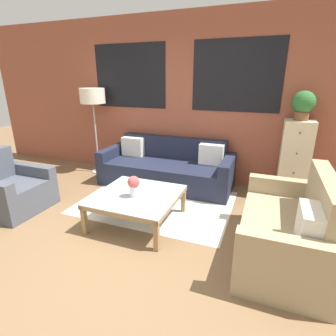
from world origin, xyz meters
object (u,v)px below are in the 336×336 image
at_px(armchair_corner, 12,191).
at_px(flower_vase, 134,185).
at_px(drawer_cabinet, 294,160).
at_px(potted_plant, 303,104).
at_px(couch_dark, 167,169).
at_px(settee_vintage, 288,231).
at_px(floor_lamp, 93,99).
at_px(coffee_table, 137,198).

xyz_separation_m(armchair_corner, flower_vase, (1.80, 0.24, 0.27)).
distance_m(drawer_cabinet, potted_plant, 0.83).
relative_size(couch_dark, drawer_cabinet, 1.88).
relative_size(settee_vintage, floor_lamp, 0.92).
relative_size(coffee_table, drawer_cabinet, 0.85).
height_order(drawer_cabinet, flower_vase, drawer_cabinet).
bearing_deg(settee_vintage, drawer_cabinet, 85.87).
distance_m(coffee_table, potted_plant, 2.67).
bearing_deg(settee_vintage, flower_vase, 179.47).
distance_m(settee_vintage, coffee_table, 1.75).
height_order(coffee_table, flower_vase, flower_vase).
relative_size(couch_dark, armchair_corner, 2.68).
bearing_deg(coffee_table, armchair_corner, -170.27).
bearing_deg(armchair_corner, couch_dark, 44.53).
bearing_deg(floor_lamp, potted_plant, 2.11).
bearing_deg(drawer_cabinet, couch_dark, -173.68).
bearing_deg(potted_plant, coffee_table, -140.03).
bearing_deg(floor_lamp, armchair_corner, -96.31).
height_order(floor_lamp, drawer_cabinet, floor_lamp).
bearing_deg(potted_plant, settee_vintage, -94.13).
bearing_deg(settee_vintage, floor_lamp, 155.52).
bearing_deg(coffee_table, couch_dark, 95.03).
bearing_deg(potted_plant, floor_lamp, -177.89).
height_order(settee_vintage, armchair_corner, settee_vintage).
height_order(floor_lamp, flower_vase, floor_lamp).
xyz_separation_m(settee_vintage, potted_plant, (0.12, 1.66, 1.11)).
relative_size(floor_lamp, flower_vase, 5.97).
distance_m(couch_dark, floor_lamp, 1.88).
height_order(floor_lamp, potted_plant, potted_plant).
xyz_separation_m(armchair_corner, potted_plant, (3.67, 1.88, 1.15)).
relative_size(coffee_table, floor_lamp, 0.63).
distance_m(floor_lamp, potted_plant, 3.48).
distance_m(potted_plant, flower_vase, 2.64).
bearing_deg(settee_vintage, potted_plant, 85.87).
bearing_deg(drawer_cabinet, coffee_table, -140.03).
relative_size(couch_dark, coffee_table, 2.23).
relative_size(coffee_table, potted_plant, 2.44).
distance_m(drawer_cabinet, flower_vase, 2.49).
height_order(armchair_corner, floor_lamp, floor_lamp).
bearing_deg(potted_plant, drawer_cabinet, -90.00).
height_order(armchair_corner, flower_vase, armchair_corner).
bearing_deg(couch_dark, drawer_cabinet, 6.32).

